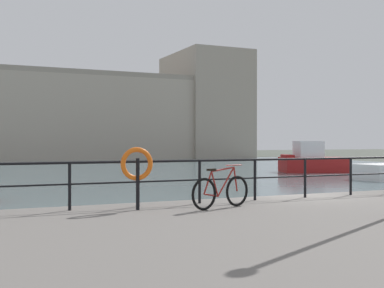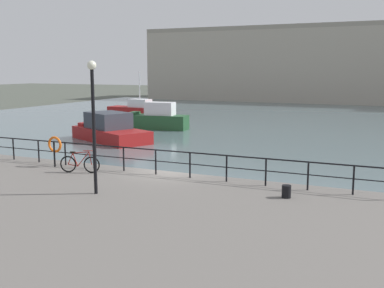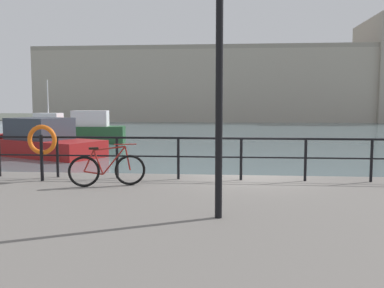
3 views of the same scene
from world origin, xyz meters
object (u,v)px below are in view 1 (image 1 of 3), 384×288
Objects in this scene: harbor_building at (70,116)px; life_ring_stand at (137,166)px; moored_green_narrowboat at (312,161)px; parked_bicycle at (221,191)px.

harbor_building is 47.39× the size of life_ring_stand.
harbor_building is at bearing -54.60° from moored_green_narrowboat.
harbor_building is at bearing 65.24° from parked_bicycle.
life_ring_stand is at bearing -99.39° from harbor_building.
harbor_building is 10.95× the size of moored_green_narrowboat.
moored_green_narrowboat is 3.53× the size of parked_bicycle.
harbor_building is 66.02m from life_ring_stand.
moored_green_narrowboat is at bearing 31.92° from parked_bicycle.
moored_green_narrowboat is 33.51m from life_ring_stand.
harbor_building reaches higher than life_ring_stand.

